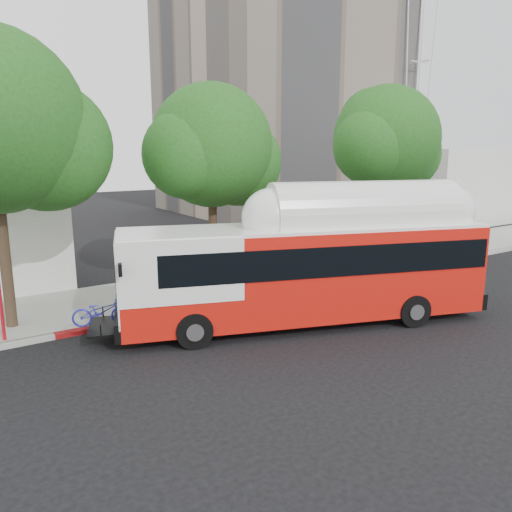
# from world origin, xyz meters

# --- Properties ---
(ground) EXTENTS (120.00, 120.00, 0.00)m
(ground) POSITION_xyz_m (0.00, 0.00, 0.00)
(ground) COLOR black
(ground) RESTS_ON ground
(sidewalk) EXTENTS (60.00, 5.00, 0.15)m
(sidewalk) POSITION_xyz_m (0.00, 6.50, 0.07)
(sidewalk) COLOR gray
(sidewalk) RESTS_ON ground
(curb_strip) EXTENTS (60.00, 0.30, 0.15)m
(curb_strip) POSITION_xyz_m (0.00, 3.90, 0.07)
(curb_strip) COLOR gray
(curb_strip) RESTS_ON ground
(red_curb_segment) EXTENTS (10.00, 0.32, 0.16)m
(red_curb_segment) POSITION_xyz_m (-3.00, 3.90, 0.08)
(red_curb_segment) COLOR maroon
(red_curb_segment) RESTS_ON ground
(street_tree_left) EXTENTS (6.67, 5.80, 9.74)m
(street_tree_left) POSITION_xyz_m (-8.53, 5.56, 6.60)
(street_tree_left) COLOR #2D2116
(street_tree_left) RESTS_ON ground
(street_tree_mid) EXTENTS (5.75, 5.00, 8.62)m
(street_tree_mid) POSITION_xyz_m (-0.59, 6.06, 5.91)
(street_tree_mid) COLOR #2D2116
(street_tree_mid) RESTS_ON ground
(street_tree_right) EXTENTS (6.21, 5.40, 9.18)m
(street_tree_right) POSITION_xyz_m (9.44, 5.86, 6.26)
(street_tree_right) COLOR #2D2116
(street_tree_right) RESTS_ON ground
(apartment_tower) EXTENTS (18.00, 18.00, 37.00)m
(apartment_tower) POSITION_xyz_m (18.00, 28.00, 17.62)
(apartment_tower) COLOR tan
(apartment_tower) RESTS_ON ground
(horizon_block) EXTENTS (20.00, 12.00, 6.00)m
(horizon_block) POSITION_xyz_m (30.00, 16.00, 3.00)
(horizon_block) COLOR silver
(horizon_block) RESTS_ON ground
(transit_bus) EXTENTS (13.40, 6.50, 3.95)m
(transit_bus) POSITION_xyz_m (-0.27, 0.55, 1.85)
(transit_bus) COLOR red
(transit_bus) RESTS_ON ground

